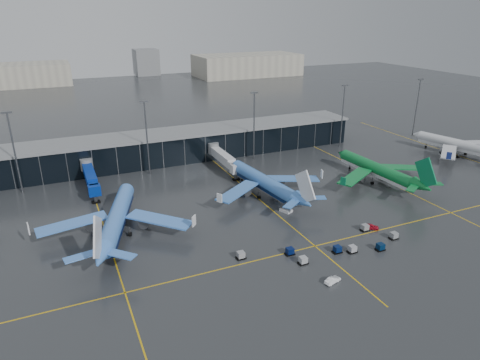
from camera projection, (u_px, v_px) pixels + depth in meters
name	position (u px, v px, depth m)	size (l,w,h in m)	color
ground	(251.00, 227.00, 111.60)	(600.00, 600.00, 0.00)	#282B2D
terminal_pier	(181.00, 145.00, 162.28)	(142.00, 17.00, 10.70)	black
jet_bridges	(90.00, 177.00, 133.17)	(94.00, 27.50, 7.20)	#595B60
flood_masts	(203.00, 129.00, 150.90)	(203.00, 0.50, 25.50)	#595B60
distant_hangars	(166.00, 68.00, 356.74)	(260.00, 71.00, 22.00)	#B2AD99
taxi_lines	(266.00, 205.00, 124.40)	(220.00, 120.00, 0.02)	gold
airliner_arkefly	(116.00, 207.00, 106.46)	(40.30, 45.89, 14.10)	#4582E3
airliner_klm_near	(264.00, 174.00, 129.39)	(38.21, 43.52, 13.37)	#3E78CD
airliner_aer_lingus	(377.00, 162.00, 139.93)	(37.90, 43.16, 13.26)	#0D7432
airliner_ba	(459.00, 139.00, 165.18)	(38.40, 43.73, 13.44)	silver
baggage_carts	(334.00, 247.00, 100.81)	(40.54, 11.55, 1.70)	black
mobile_airstair	(286.00, 209.00, 120.11)	(3.22, 3.78, 3.45)	silver
service_van_red	(371.00, 227.00, 110.48)	(1.65, 4.11, 1.40)	#B40D21
service_van_white	(333.00, 280.00, 88.56)	(1.35, 3.87, 1.28)	white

